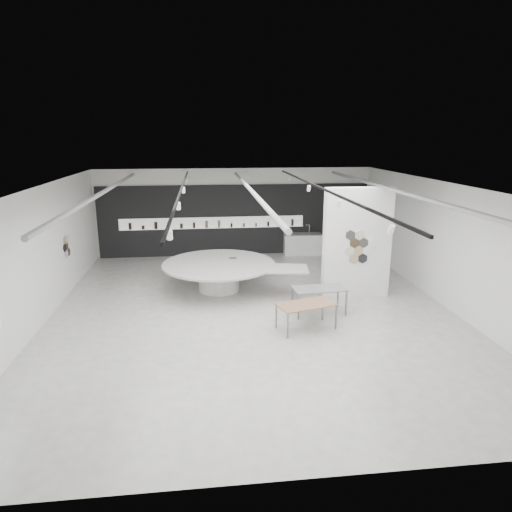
{
  "coord_description": "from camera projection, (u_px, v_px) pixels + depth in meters",
  "views": [
    {
      "loc": [
        -1.41,
        -12.83,
        5.2
      ],
      "look_at": [
        0.24,
        1.2,
        1.42
      ],
      "focal_mm": 32.0,
      "sensor_mm": 36.0,
      "label": 1
    }
  ],
  "objects": [
    {
      "name": "partition_column",
      "position": [
        357.0,
        243.0,
        14.7
      ],
      "size": [
        2.2,
        0.38,
        3.6
      ],
      "color": "white",
      "rests_on": "ground"
    },
    {
      "name": "sample_table_wood",
      "position": [
        306.0,
        306.0,
        12.43
      ],
      "size": [
        1.72,
        1.19,
        0.73
      ],
      "rotation": [
        0.0,
        0.0,
        0.29
      ],
      "color": "#8D6549",
      "rests_on": "ground"
    },
    {
      "name": "room",
      "position": [
        249.0,
        245.0,
        13.27
      ],
      "size": [
        12.02,
        14.02,
        3.82
      ],
      "color": "beige",
      "rests_on": "ground"
    },
    {
      "name": "back_wall_display",
      "position": [
        234.0,
        220.0,
        20.06
      ],
      "size": [
        11.8,
        0.27,
        3.1
      ],
      "color": "black",
      "rests_on": "ground"
    },
    {
      "name": "display_island",
      "position": [
        221.0,
        273.0,
        15.56
      ],
      "size": [
        5.13,
        4.35,
        0.98
      ],
      "rotation": [
        0.0,
        0.0,
        -0.14
      ],
      "color": "white",
      "rests_on": "ground"
    },
    {
      "name": "kitchen_counter",
      "position": [
        303.0,
        244.0,
        20.31
      ],
      "size": [
        1.71,
        0.75,
        1.32
      ],
      "rotation": [
        0.0,
        0.0,
        -0.06
      ],
      "color": "white",
      "rests_on": "ground"
    },
    {
      "name": "sample_table_stone",
      "position": [
        319.0,
        290.0,
        13.53
      ],
      "size": [
        1.59,
        0.88,
        0.79
      ],
      "rotation": [
        0.0,
        0.0,
        0.07
      ],
      "color": "slate",
      "rests_on": "ground"
    }
  ]
}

